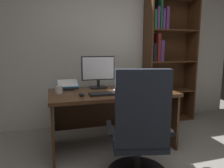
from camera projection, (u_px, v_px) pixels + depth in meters
name	position (u px, v px, depth m)	size (l,w,h in m)	color
wall_back	(108.00, 43.00, 3.53)	(4.84, 0.12, 2.76)	beige
desk	(110.00, 105.00, 2.76)	(1.56, 0.81, 0.74)	#4C2D19
bookshelf	(164.00, 64.00, 3.63)	(0.89, 0.34, 2.12)	#4C2D19
office_chair	(140.00, 136.00, 1.95)	(0.68, 0.60, 1.11)	black
monitor	(98.00, 72.00, 2.85)	(0.46, 0.16, 0.44)	black
laptop	(133.00, 82.00, 3.03)	(0.35, 0.30, 0.25)	black
keyboard	(107.00, 94.00, 2.46)	(0.42, 0.15, 0.02)	black
computer_mouse	(82.00, 94.00, 2.37)	(0.06, 0.10, 0.04)	black
reading_stand_with_book	(68.00, 84.00, 2.81)	(0.29, 0.26, 0.11)	black
open_binder	(150.00, 92.00, 2.56)	(0.52, 0.37, 0.02)	green
notepad	(122.00, 91.00, 2.67)	(0.15, 0.21, 0.01)	white
pen	(123.00, 90.00, 2.68)	(0.01, 0.01, 0.14)	black
coffee_mug	(59.00, 90.00, 2.52)	(0.09, 0.09, 0.09)	silver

